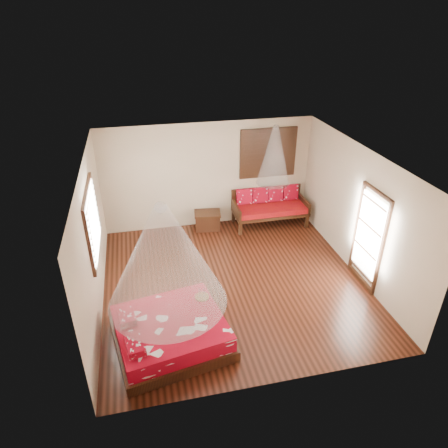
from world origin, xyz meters
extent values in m
cube|color=black|center=(0.00, 0.00, -0.01)|extent=(5.50, 5.50, 0.02)
cube|color=silver|center=(0.00, 0.00, 2.81)|extent=(5.50, 5.50, 0.02)
cube|color=tan|center=(-2.76, 0.00, 1.40)|extent=(0.02, 5.50, 2.80)
cube|color=tan|center=(2.76, 0.00, 1.40)|extent=(0.02, 5.50, 2.80)
cube|color=tan|center=(0.00, 2.76, 1.40)|extent=(5.50, 0.02, 2.80)
cube|color=tan|center=(0.00, -2.76, 1.40)|extent=(5.50, 0.02, 2.80)
cube|color=black|center=(-1.50, -1.51, 0.10)|extent=(2.18, 2.03, 0.20)
cube|color=maroon|center=(-1.50, -1.51, 0.35)|extent=(2.06, 1.91, 0.30)
cube|color=maroon|center=(-2.11, -1.99, 0.56)|extent=(0.35, 0.54, 0.13)
cube|color=maroon|center=(-2.24, -1.28, 0.56)|extent=(0.35, 0.54, 0.13)
cube|color=black|center=(0.67, 1.92, 0.21)|extent=(0.08, 0.08, 0.42)
cube|color=black|center=(2.53, 1.92, 0.21)|extent=(0.08, 0.08, 0.42)
cube|color=black|center=(0.67, 2.68, 0.21)|extent=(0.08, 0.08, 0.42)
cube|color=black|center=(2.53, 2.68, 0.21)|extent=(0.08, 0.08, 0.42)
cube|color=black|center=(1.60, 2.30, 0.38)|extent=(1.98, 0.88, 0.08)
cube|color=maroon|center=(1.60, 2.30, 0.49)|extent=(1.92, 0.82, 0.14)
cube|color=black|center=(1.60, 2.70, 0.67)|extent=(1.98, 0.06, 0.55)
cube|color=black|center=(0.65, 2.30, 0.54)|extent=(0.06, 0.88, 0.30)
cube|color=black|center=(2.55, 2.30, 0.54)|extent=(0.06, 0.88, 0.30)
cube|color=maroon|center=(0.94, 2.58, 0.77)|extent=(0.42, 0.20, 0.43)
cube|color=maroon|center=(1.38, 2.58, 0.77)|extent=(0.42, 0.20, 0.43)
cube|color=maroon|center=(1.82, 2.58, 0.77)|extent=(0.42, 0.20, 0.43)
cube|color=maroon|center=(2.26, 2.58, 0.77)|extent=(0.42, 0.20, 0.43)
cube|color=black|center=(-0.10, 2.45, 0.21)|extent=(0.71, 0.55, 0.43)
cube|color=black|center=(-0.10, 2.45, 0.45)|extent=(0.75, 0.59, 0.05)
cube|color=black|center=(1.60, 2.72, 1.90)|extent=(1.52, 0.06, 1.32)
cube|color=black|center=(1.60, 2.71, 1.90)|extent=(1.35, 0.04, 1.10)
cube|color=black|center=(-2.72, 0.20, 1.70)|extent=(0.08, 1.74, 1.34)
cube|color=beige|center=(-2.68, 0.20, 1.70)|extent=(0.04, 1.54, 1.10)
cube|color=black|center=(2.72, -0.60, 1.05)|extent=(0.08, 1.02, 2.16)
cube|color=white|center=(2.70, -0.60, 1.15)|extent=(0.03, 0.82, 1.70)
cylinder|color=brown|center=(-0.85, -1.00, 0.52)|extent=(0.27, 0.27, 0.03)
cone|color=white|center=(-1.50, -1.51, 1.85)|extent=(1.97, 1.97, 1.80)
cone|color=white|center=(1.60, 2.25, 2.00)|extent=(0.84, 0.84, 1.50)
camera|label=1|loc=(-1.75, -6.83, 5.30)|focal=32.00mm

